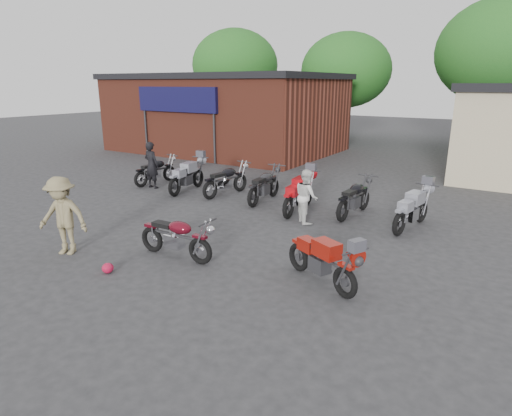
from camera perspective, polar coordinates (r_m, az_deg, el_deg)
The scene contains 18 objects.
ground at distance 9.49m, azimuth -10.32°, elevation -7.40°, with size 90.00×90.00×0.00m, color #2C2C2E.
brick_building at distance 25.30m, azimuth -3.98°, elevation 12.26°, with size 12.00×8.00×4.00m, color maroon.
tree_0 at distance 34.65m, azimuth -2.79°, elevation 16.84°, with size 6.56×6.56×8.20m, color #165419, non-canonical shape.
tree_1 at distance 30.35m, azimuth 11.79°, elevation 15.85°, with size 5.92×5.92×7.40m, color #165419, non-canonical shape.
tree_2 at distance 28.36m, azimuth 29.72°, elevation 15.54°, with size 7.04×7.04×8.80m, color #165419, non-canonical shape.
vintage_motorcycle at distance 9.62m, azimuth -10.59°, elevation -3.50°, with size 1.93×0.64×1.12m, color #500A15, non-canonical shape.
sportbike at distance 8.35m, azimuth 8.82°, elevation -6.56°, with size 1.91×0.63×1.11m, color #9D170D, non-canonical shape.
helmet at distance 9.41m, azimuth -19.17°, elevation -7.57°, with size 0.24×0.24×0.22m, color #AE1234.
person_dark at distance 16.33m, azimuth -13.75°, elevation 5.58°, with size 0.63×0.41×1.72m, color black.
person_light at distance 11.95m, azimuth 6.75°, elevation 1.58°, with size 0.73×0.57×1.51m, color silver.
person_tan at distance 10.55m, azimuth -24.38°, elevation -0.98°, with size 1.16×0.67×1.80m, color #847751.
row_bike_0 at distance 17.05m, azimuth -13.20°, elevation 5.03°, with size 1.95×0.64×1.13m, color black, non-canonical shape.
row_bike_1 at distance 15.61m, azimuth -9.16°, elevation 4.45°, with size 2.14×0.70×1.24m, color #9294A0, non-canonical shape.
row_bike_2 at distance 14.90m, azimuth -3.98°, elevation 3.95°, with size 2.04×0.67×1.18m, color black, non-canonical shape.
row_bike_3 at distance 14.04m, azimuth 1.14°, elevation 3.26°, with size 2.07×0.68×1.20m, color black, non-canonical shape.
row_bike_4 at distance 12.97m, azimuth 5.76°, elevation 2.16°, with size 2.14×0.70×1.24m, color red, non-canonical shape.
row_bike_5 at distance 12.87m, azimuth 13.04°, elevation 1.58°, with size 2.05×0.68×1.19m, color black, non-canonical shape.
row_bike_6 at distance 12.12m, azimuth 20.14°, elevation 0.10°, with size 2.05×0.68×1.19m, color gray, non-canonical shape.
Camera 1 is at (6.02, -6.28, 3.77)m, focal length 30.00 mm.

